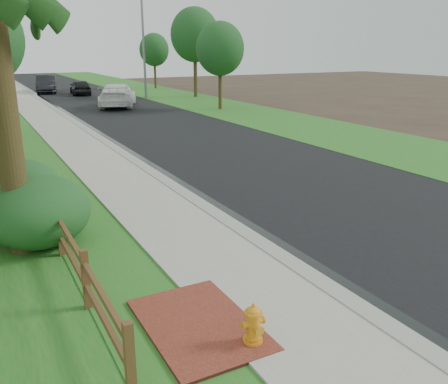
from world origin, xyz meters
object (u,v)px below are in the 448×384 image
white_suv (118,95)px  streetlight (141,31)px  dark_car_mid (80,87)px  fire_hydrant (253,325)px  ranch_fence (36,187)px

white_suv → streetlight: (3.67, 4.88, 4.67)m
white_suv → dark_car_mid: (-0.43, 10.78, -0.15)m
dark_car_mid → streetlight: 8.65m
streetlight → fire_hydrant: bearing=-106.5°
fire_hydrant → dark_car_mid: bearing=81.4°
ranch_fence → streetlight: bearing=65.3°
dark_car_mid → streetlight: bearing=130.7°
fire_hydrant → streetlight: bearing=73.5°
ranch_fence → dark_car_mid: size_ratio=4.14×
fire_hydrant → dark_car_mid: dark_car_mid is taller
fire_hydrant → white_suv: bearing=77.6°
dark_car_mid → streetlight: (4.10, -5.90, 4.82)m
ranch_fence → fire_hydrant: size_ratio=26.65×
ranch_fence → fire_hydrant: 8.44m
white_suv → dark_car_mid: size_ratio=1.43×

